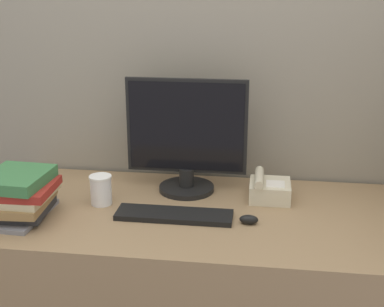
% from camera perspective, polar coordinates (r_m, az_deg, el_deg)
% --- Properties ---
extents(cubicle_panel_rear, '(2.09, 0.04, 1.60)m').
position_cam_1_polar(cubicle_panel_rear, '(2.46, 2.29, -1.51)').
color(cubicle_panel_rear, gray).
rests_on(cubicle_panel_rear, ground_plane).
extents(desk, '(1.69, 0.77, 0.77)m').
position_cam_1_polar(desk, '(2.27, 1.05, -15.07)').
color(desk, '#937551').
rests_on(desk, ground_plane).
extents(monitor, '(0.50, 0.23, 0.48)m').
position_cam_1_polar(monitor, '(2.21, -0.59, 1.39)').
color(monitor, black).
rests_on(monitor, desk).
extents(keyboard, '(0.44, 0.12, 0.02)m').
position_cam_1_polar(keyboard, '(2.03, -1.91, -6.56)').
color(keyboard, black).
rests_on(keyboard, desk).
extents(mouse, '(0.07, 0.04, 0.03)m').
position_cam_1_polar(mouse, '(1.99, 6.08, -7.01)').
color(mouse, black).
rests_on(mouse, desk).
extents(coffee_cup, '(0.09, 0.09, 0.12)m').
position_cam_1_polar(coffee_cup, '(2.15, -9.69, -3.84)').
color(coffee_cup, white).
rests_on(coffee_cup, desk).
extents(book_stack, '(0.25, 0.30, 0.18)m').
position_cam_1_polar(book_stack, '(2.10, -17.92, -4.22)').
color(book_stack, slate).
rests_on(book_stack, desk).
extents(desk_telephone, '(0.16, 0.18, 0.11)m').
position_cam_1_polar(desk_telephone, '(2.20, 8.19, -3.79)').
color(desk_telephone, beige).
rests_on(desk_telephone, desk).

